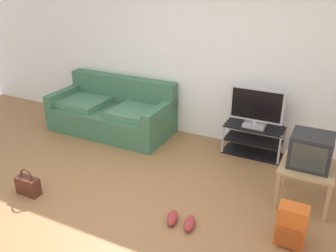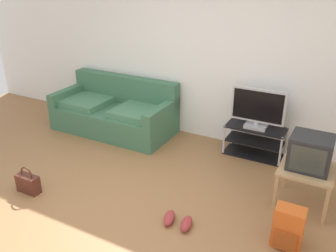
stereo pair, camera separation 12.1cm
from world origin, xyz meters
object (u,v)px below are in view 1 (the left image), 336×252
handbag (28,185)px  tv_stand (253,140)px  flat_tv (256,108)px  side_table (307,171)px  crt_tv (311,150)px  couch (113,113)px  backpack (291,226)px  sneakers_pair (181,220)px

handbag → tv_stand: bearing=46.1°
flat_tv → handbag: 3.10m
flat_tv → tv_stand: bearing=90.0°
side_table → handbag: side_table is taller
tv_stand → crt_tv: bearing=-47.2°
couch → backpack: bearing=-25.5°
flat_tv → handbag: size_ratio=2.16×
tv_stand → backpack: tv_stand is taller
backpack → handbag: (-2.93, -0.53, -0.09)m
flat_tv → handbag: flat_tv is taller
tv_stand → handbag: size_ratio=2.41×
flat_tv → crt_tv: flat_tv is taller
couch → crt_tv: size_ratio=4.49×
couch → handbag: 2.02m
couch → handbag: bearing=-85.6°
couch → handbag: size_ratio=5.70×
handbag → sneakers_pair: bearing=9.5°
handbag → couch: bearing=94.4°
crt_tv → handbag: bearing=-155.8°
crt_tv → handbag: size_ratio=1.27×
flat_tv → backpack: 1.90m
flat_tv → side_table: bearing=-47.0°
side_table → backpack: 0.80m
tv_stand → crt_tv: 1.29m
backpack → sneakers_pair: backpack is taller
side_table → crt_tv: crt_tv is taller
handbag → sneakers_pair: size_ratio=0.93×
couch → backpack: (3.08, -1.47, -0.10)m
backpack → flat_tv: bearing=87.9°
crt_tv → sneakers_pair: (-1.09, -1.01, -0.62)m
flat_tv → crt_tv: 1.19m
couch → backpack: 3.41m
backpack → sneakers_pair: 1.11m
crt_tv → handbag: 3.27m
couch → side_table: size_ratio=3.38×
backpack → handbag: bearing=162.3°
side_table → crt_tv: bearing=90.0°
handbag → backpack: bearing=10.3°
sneakers_pair → handbag: bearing=-170.5°
crt_tv → couch: bearing=167.6°
tv_stand → flat_tv: flat_tv is taller
sneakers_pair → crt_tv: bearing=42.8°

